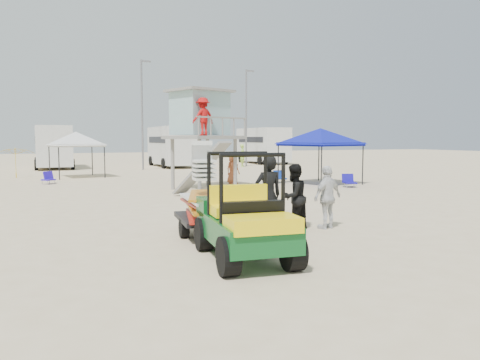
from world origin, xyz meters
name	(u,v)px	position (x,y,z in m)	size (l,w,h in m)	color
ground	(279,264)	(0.00, 0.00, 0.00)	(140.00, 140.00, 0.00)	beige
utility_cart	(245,211)	(-0.47, 0.53, 0.94)	(1.61, 2.79, 2.02)	#0C4E1E
surf_trailer	(205,203)	(-0.46, 2.87, 0.81)	(1.41, 2.32, 1.99)	black
man_left	(268,195)	(1.06, 2.57, 0.95)	(0.69, 0.45, 1.90)	black
man_mid	(294,197)	(1.91, 2.82, 0.84)	(0.81, 0.63, 1.67)	black
man_right	(327,197)	(2.76, 2.57, 0.81)	(0.95, 0.40, 1.63)	silver
lifeguard_tower	(201,117)	(2.73, 12.63, 3.27)	(3.48, 3.48, 4.38)	gray
canopy_blue	(320,131)	(9.02, 12.61, 2.68)	(3.80, 3.80, 3.22)	black
canopy_white_c	(76,134)	(-1.99, 21.87, 2.56)	(3.16, 3.16, 3.11)	black
umbrella_b	(16,163)	(-5.26, 22.71, 0.91)	(1.98, 2.02, 1.82)	yellow
beach_chair_a	(48,178)	(-3.63, 18.20, 0.31)	(0.73, 0.84, 0.64)	#2611B9
beach_chair_b	(280,177)	(7.56, 14.19, 0.31)	(0.57, 0.61, 0.64)	#0E349C
beach_chair_c	(349,181)	(9.47, 10.78, 0.31)	(0.69, 0.76, 0.64)	#140D92
rv_mid_left	(53,145)	(-3.00, 31.49, 1.80)	(2.65, 6.50, 3.25)	silver
rv_mid_right	(172,145)	(6.00, 29.99, 1.80)	(2.64, 7.00, 3.25)	silver
rv_far_right	(263,144)	(15.00, 31.49, 1.80)	(2.64, 6.60, 3.25)	silver
light_pole_left	(142,115)	(3.00, 27.00, 4.00)	(0.14, 0.14, 8.00)	slate
light_pole_right	(246,118)	(12.00, 28.50, 4.00)	(0.14, 0.14, 8.00)	slate
distant_beachgoers	(129,165)	(0.64, 19.35, 0.82)	(19.20, 13.87, 1.84)	teal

